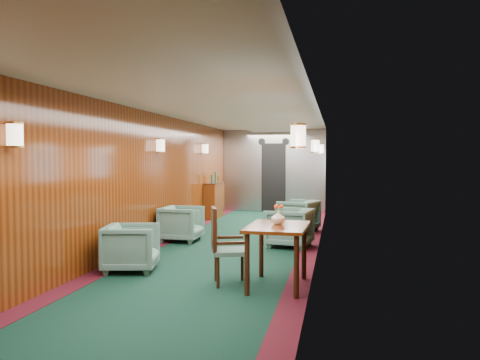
% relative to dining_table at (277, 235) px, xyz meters
% --- Properties ---
extents(room, '(12.00, 12.10, 2.40)m').
position_rel_dining_table_xyz_m(room, '(-1.11, 2.10, 1.00)').
color(room, '#0C2E20').
rests_on(room, ground).
extents(bulkhead, '(2.98, 0.17, 2.39)m').
position_rel_dining_table_xyz_m(bulkhead, '(-1.11, 8.01, 0.55)').
color(bulkhead, '#A1A3A8').
rests_on(bulkhead, ground).
extents(windows_right, '(0.02, 8.60, 0.80)m').
position_rel_dining_table_xyz_m(windows_right, '(0.38, 2.35, 0.82)').
color(windows_right, '#B0B2B7').
rests_on(windows_right, ground).
extents(wall_sconces, '(2.97, 7.97, 0.25)m').
position_rel_dining_table_xyz_m(wall_sconces, '(-1.11, 2.66, 1.16)').
color(wall_sconces, '#FDEAC5').
rests_on(wall_sconces, ground).
extents(dining_table, '(0.73, 1.02, 0.75)m').
position_rel_dining_table_xyz_m(dining_table, '(0.00, 0.00, 0.00)').
color(dining_table, '#642B0D').
rests_on(dining_table, ground).
extents(side_chair, '(0.53, 0.55, 0.96)m').
position_rel_dining_table_xyz_m(side_chair, '(-0.67, -0.03, -0.11)').
color(side_chair, '#1F4A43').
rests_on(side_chair, ground).
extents(credenza, '(0.32, 1.03, 1.20)m').
position_rel_dining_table_xyz_m(credenza, '(-2.45, 6.22, -0.16)').
color(credenza, '#642B0D').
rests_on(credenza, ground).
extents(flower_vase, '(0.18, 0.18, 0.17)m').
position_rel_dining_table_xyz_m(flower_vase, '(-0.00, 0.09, 0.21)').
color(flower_vase, silver).
rests_on(flower_vase, dining_table).
extents(armchair_left_near, '(0.85, 0.83, 0.65)m').
position_rel_dining_table_xyz_m(armchair_left_near, '(-2.08, 0.40, -0.31)').
color(armchair_left_near, '#1F4A43').
rests_on(armchair_left_near, ground).
extents(armchair_left_far, '(0.74, 0.72, 0.66)m').
position_rel_dining_table_xyz_m(armchair_left_far, '(-2.16, 2.75, -0.30)').
color(armchair_left_far, '#1F4A43').
rests_on(armchair_left_far, ground).
extents(armchair_right_near, '(0.86, 0.85, 0.69)m').
position_rel_dining_table_xyz_m(armchair_right_near, '(-0.12, 2.61, -0.29)').
color(armchair_right_near, '#1F4A43').
rests_on(armchair_right_near, ground).
extents(armchair_right_far, '(0.95, 0.94, 0.67)m').
position_rel_dining_table_xyz_m(armchair_right_far, '(-0.10, 4.44, -0.29)').
color(armchair_right_far, '#1F4A43').
rests_on(armchair_right_far, ground).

